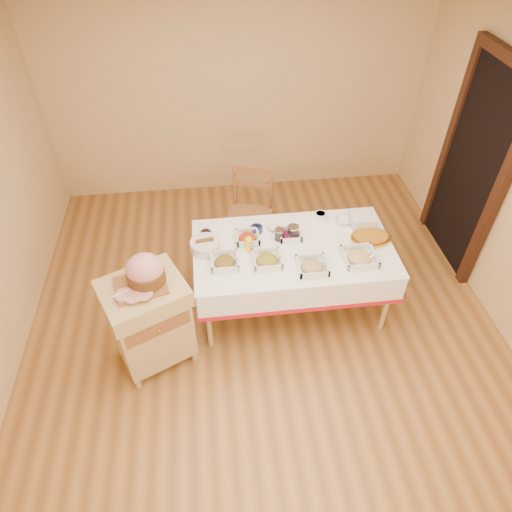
{
  "coord_description": "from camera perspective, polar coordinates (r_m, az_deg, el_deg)",
  "views": [
    {
      "loc": [
        -0.42,
        -2.73,
        3.52
      ],
      "look_at": [
        -0.06,
        0.2,
        0.79
      ],
      "focal_mm": 32.0,
      "sensor_mm": 36.0,
      "label": 1
    }
  ],
  "objects": [
    {
      "name": "preserve_jar_left",
      "position": [
        4.2,
        2.94,
        2.63
      ],
      "size": [
        0.09,
        0.09,
        0.12
      ],
      "color": "silver",
      "rests_on": "dining_table"
    },
    {
      "name": "plate_stack",
      "position": [
        4.47,
        13.15,
        4.42
      ],
      "size": [
        0.22,
        0.22,
        0.12
      ],
      "color": "silver",
      "rests_on": "dining_table"
    },
    {
      "name": "small_bowl_left",
      "position": [
        4.27,
        -6.27,
        2.77
      ],
      "size": [
        0.12,
        0.12,
        0.06
      ],
      "color": "silver",
      "rests_on": "dining_table"
    },
    {
      "name": "mustard_bottle",
      "position": [
        4.06,
        -0.96,
        1.52
      ],
      "size": [
        0.06,
        0.06,
        0.18
      ],
      "color": "yellow",
      "rests_on": "dining_table"
    },
    {
      "name": "bowl_white_imported",
      "position": [
        4.34,
        2.32,
        3.6
      ],
      "size": [
        0.14,
        0.14,
        0.03
      ],
      "primitive_type": "imported",
      "rotation": [
        0.0,
        0.0,
        -0.03
      ],
      "color": "silver",
      "rests_on": "dining_table"
    },
    {
      "name": "ham_on_board",
      "position": [
        3.63,
        -13.77,
        -2.03
      ],
      "size": [
        0.42,
        0.4,
        0.28
      ],
      "color": "brown",
      "rests_on": "butcher_cart"
    },
    {
      "name": "serving_dish_c",
      "position": [
        3.95,
        7.03,
        -1.29
      ],
      "size": [
        0.25,
        0.25,
        0.1
      ],
      "color": "silver",
      "rests_on": "dining_table"
    },
    {
      "name": "preserve_jar_right",
      "position": [
        4.22,
        4.63,
        2.92
      ],
      "size": [
        0.1,
        0.1,
        0.13
      ],
      "color": "silver",
      "rests_on": "dining_table"
    },
    {
      "name": "doorway",
      "position": [
        5.08,
        25.55,
        10.19
      ],
      "size": [
        0.09,
        1.1,
        2.2
      ],
      "color": "black",
      "rests_on": "ground"
    },
    {
      "name": "dining_table",
      "position": [
        4.27,
        4.58,
        -0.54
      ],
      "size": [
        1.82,
        1.02,
        0.76
      ],
      "color": "tan",
      "rests_on": "ground"
    },
    {
      "name": "serving_dish_a",
      "position": [
        3.97,
        -3.94,
        -0.74
      ],
      "size": [
        0.24,
        0.24,
        0.11
      ],
      "color": "silver",
      "rests_on": "dining_table"
    },
    {
      "name": "small_bowl_right",
      "position": [
        4.51,
        8.06,
        5.07
      ],
      "size": [
        0.11,
        0.11,
        0.06
      ],
      "color": "silver",
      "rests_on": "dining_table"
    },
    {
      "name": "small_bowl_mid",
      "position": [
        4.31,
        0.07,
        3.43
      ],
      "size": [
        0.12,
        0.12,
        0.05
      ],
      "color": "navy",
      "rests_on": "dining_table"
    },
    {
      "name": "dining_chair",
      "position": [
        4.92,
        -0.81,
        5.31
      ],
      "size": [
        0.58,
        0.56,
        1.02
      ],
      "color": "brown",
      "rests_on": "ground"
    },
    {
      "name": "brass_platter",
      "position": [
        4.35,
        14.15,
        2.25
      ],
      "size": [
        0.38,
        0.27,
        0.05
      ],
      "color": "gold",
      "rests_on": "dining_table"
    },
    {
      "name": "serving_dish_d",
      "position": [
        4.1,
        12.8,
        -0.14
      ],
      "size": [
        0.29,
        0.29,
        0.11
      ],
      "color": "silver",
      "rests_on": "dining_table"
    },
    {
      "name": "butcher_cart",
      "position": [
        3.98,
        -13.2,
        -7.66
      ],
      "size": [
        0.81,
        0.76,
        0.91
      ],
      "color": "tan",
      "rests_on": "ground"
    },
    {
      "name": "serving_dish_f",
      "position": [
        4.24,
        4.25,
        2.66
      ],
      "size": [
        0.21,
        0.2,
        0.1
      ],
      "color": "silver",
      "rests_on": "dining_table"
    },
    {
      "name": "room_shell",
      "position": [
        3.54,
        1.29,
        4.01
      ],
      "size": [
        5.0,
        5.0,
        5.0
      ],
      "color": "#97632E",
      "rests_on": "ground"
    },
    {
      "name": "bowl_small_imported",
      "position": [
        4.49,
        10.89,
        4.39
      ],
      "size": [
        0.18,
        0.18,
        0.05
      ],
      "primitive_type": "imported",
      "rotation": [
        0.0,
        0.0,
        0.14
      ],
      "color": "silver",
      "rests_on": "dining_table"
    },
    {
      "name": "serving_dish_b",
      "position": [
        3.98,
        1.39,
        -0.48
      ],
      "size": [
        0.25,
        0.25,
        0.1
      ],
      "color": "silver",
      "rests_on": "dining_table"
    },
    {
      "name": "bread_basket",
      "position": [
        4.11,
        -6.37,
        1.31
      ],
      "size": [
        0.27,
        0.27,
        0.12
      ],
      "color": "silver",
      "rests_on": "dining_table"
    },
    {
      "name": "serving_dish_e",
      "position": [
        4.2,
        -1.07,
        2.3
      ],
      "size": [
        0.22,
        0.21,
        0.1
      ],
      "color": "silver",
      "rests_on": "dining_table"
    }
  ]
}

